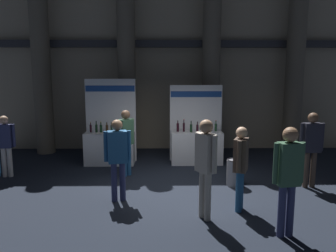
{
  "coord_description": "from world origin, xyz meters",
  "views": [
    {
      "loc": [
        -0.18,
        -6.97,
        2.54
      ],
      "look_at": [
        -0.07,
        0.96,
        1.33
      ],
      "focal_mm": 33.04,
      "sensor_mm": 36.0,
      "label": 1
    }
  ],
  "objects_px": {
    "trash_bin": "(235,172)",
    "visitor_4": "(288,173)",
    "visitor_6": "(311,143)",
    "visitor_2": "(5,142)",
    "visitor_8": "(126,137)",
    "exhibitor_booth_0": "(110,144)",
    "visitor_3": "(206,160)",
    "visitor_1": "(118,153)",
    "visitor_7": "(241,162)",
    "exhibitor_booth_1": "(196,144)"
  },
  "relations": [
    {
      "from": "exhibitor_booth_1",
      "to": "visitor_7",
      "type": "distance_m",
      "value": 3.51
    },
    {
      "from": "visitor_7",
      "to": "visitor_2",
      "type": "bearing_deg",
      "value": -88.11
    },
    {
      "from": "visitor_1",
      "to": "visitor_6",
      "type": "bearing_deg",
      "value": 176.82
    },
    {
      "from": "visitor_1",
      "to": "visitor_7",
      "type": "distance_m",
      "value": 2.48
    },
    {
      "from": "visitor_4",
      "to": "exhibitor_booth_0",
      "type": "bearing_deg",
      "value": -58.89
    },
    {
      "from": "visitor_6",
      "to": "visitor_8",
      "type": "xyz_separation_m",
      "value": [
        -4.42,
        0.96,
        -0.03
      ]
    },
    {
      "from": "visitor_4",
      "to": "visitor_8",
      "type": "distance_m",
      "value": 4.39
    },
    {
      "from": "visitor_1",
      "to": "visitor_4",
      "type": "relative_size",
      "value": 0.96
    },
    {
      "from": "visitor_1",
      "to": "exhibitor_booth_1",
      "type": "bearing_deg",
      "value": -136.37
    },
    {
      "from": "trash_bin",
      "to": "visitor_6",
      "type": "distance_m",
      "value": 1.89
    },
    {
      "from": "visitor_1",
      "to": "visitor_6",
      "type": "height_order",
      "value": "visitor_6"
    },
    {
      "from": "visitor_4",
      "to": "visitor_7",
      "type": "bearing_deg",
      "value": -72.06
    },
    {
      "from": "trash_bin",
      "to": "visitor_4",
      "type": "distance_m",
      "value": 2.58
    },
    {
      "from": "visitor_2",
      "to": "visitor_4",
      "type": "xyz_separation_m",
      "value": [
        6.07,
        -3.21,
        0.14
      ]
    },
    {
      "from": "visitor_3",
      "to": "visitor_8",
      "type": "bearing_deg",
      "value": -177.84
    },
    {
      "from": "exhibitor_booth_0",
      "to": "trash_bin",
      "type": "distance_m",
      "value": 3.89
    },
    {
      "from": "visitor_1",
      "to": "visitor_8",
      "type": "distance_m",
      "value": 1.72
    },
    {
      "from": "trash_bin",
      "to": "visitor_6",
      "type": "bearing_deg",
      "value": -5.24
    },
    {
      "from": "visitor_8",
      "to": "visitor_6",
      "type": "bearing_deg",
      "value": -60.31
    },
    {
      "from": "visitor_1",
      "to": "visitor_3",
      "type": "height_order",
      "value": "visitor_3"
    },
    {
      "from": "visitor_1",
      "to": "visitor_3",
      "type": "xyz_separation_m",
      "value": [
        1.7,
        -0.87,
        0.06
      ]
    },
    {
      "from": "exhibitor_booth_1",
      "to": "visitor_4",
      "type": "relative_size",
      "value": 1.31
    },
    {
      "from": "exhibitor_booth_1",
      "to": "trash_bin",
      "type": "distance_m",
      "value": 2.18
    },
    {
      "from": "trash_bin",
      "to": "visitor_1",
      "type": "relative_size",
      "value": 0.37
    },
    {
      "from": "exhibitor_booth_0",
      "to": "trash_bin",
      "type": "xyz_separation_m",
      "value": [
        3.33,
        -2.0,
        -0.29
      ]
    },
    {
      "from": "visitor_3",
      "to": "visitor_7",
      "type": "xyz_separation_m",
      "value": [
        0.73,
        0.37,
        -0.12
      ]
    },
    {
      "from": "visitor_1",
      "to": "visitor_2",
      "type": "xyz_separation_m",
      "value": [
        -3.15,
        1.68,
        -0.1
      ]
    },
    {
      "from": "visitor_1",
      "to": "visitor_3",
      "type": "bearing_deg",
      "value": 139.9
    },
    {
      "from": "exhibitor_booth_1",
      "to": "visitor_7",
      "type": "height_order",
      "value": "exhibitor_booth_1"
    },
    {
      "from": "visitor_3",
      "to": "visitor_1",
      "type": "bearing_deg",
      "value": -148.73
    },
    {
      "from": "visitor_7",
      "to": "visitor_4",
      "type": "bearing_deg",
      "value": 48.91
    },
    {
      "from": "exhibitor_booth_0",
      "to": "visitor_4",
      "type": "distance_m",
      "value": 5.74
    },
    {
      "from": "exhibitor_booth_1",
      "to": "visitor_6",
      "type": "bearing_deg",
      "value": -41.98
    },
    {
      "from": "exhibitor_booth_1",
      "to": "trash_bin",
      "type": "bearing_deg",
      "value": -70.73
    },
    {
      "from": "visitor_3",
      "to": "visitor_6",
      "type": "bearing_deg",
      "value": 89.59
    },
    {
      "from": "visitor_3",
      "to": "trash_bin",
      "type": "bearing_deg",
      "value": 120.16
    },
    {
      "from": "visitor_3",
      "to": "visitor_4",
      "type": "bearing_deg",
      "value": 29.75
    },
    {
      "from": "trash_bin",
      "to": "visitor_8",
      "type": "relative_size",
      "value": 0.37
    },
    {
      "from": "visitor_1",
      "to": "visitor_2",
      "type": "relative_size",
      "value": 1.07
    },
    {
      "from": "exhibitor_booth_0",
      "to": "visitor_6",
      "type": "bearing_deg",
      "value": -23.14
    },
    {
      "from": "visitor_7",
      "to": "exhibitor_booth_0",
      "type": "bearing_deg",
      "value": -114.68
    },
    {
      "from": "exhibitor_booth_0",
      "to": "trash_bin",
      "type": "relative_size",
      "value": 3.96
    },
    {
      "from": "visitor_3",
      "to": "visitor_4",
      "type": "relative_size",
      "value": 1.02
    },
    {
      "from": "exhibitor_booth_0",
      "to": "exhibitor_booth_1",
      "type": "relative_size",
      "value": 1.08
    },
    {
      "from": "visitor_2",
      "to": "visitor_7",
      "type": "xyz_separation_m",
      "value": [
        5.57,
        -2.18,
        0.04
      ]
    },
    {
      "from": "visitor_6",
      "to": "visitor_2",
      "type": "bearing_deg",
      "value": -8.81
    },
    {
      "from": "visitor_2",
      "to": "visitor_8",
      "type": "xyz_separation_m",
      "value": [
        3.12,
        0.04,
        0.1
      ]
    },
    {
      "from": "exhibitor_booth_1",
      "to": "visitor_8",
      "type": "relative_size",
      "value": 1.35
    },
    {
      "from": "visitor_4",
      "to": "exhibitor_booth_1",
      "type": "bearing_deg",
      "value": -85.48
    },
    {
      "from": "visitor_3",
      "to": "visitor_7",
      "type": "distance_m",
      "value": 0.82
    }
  ]
}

